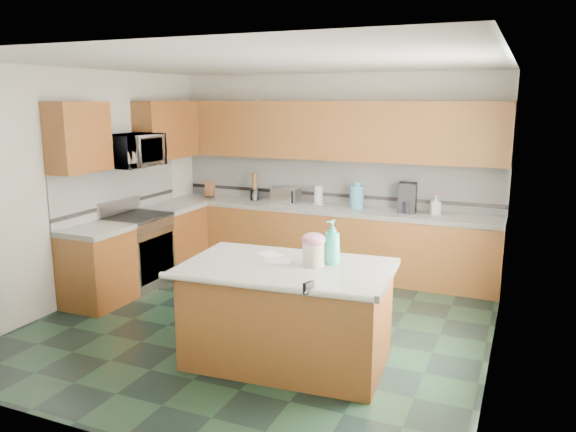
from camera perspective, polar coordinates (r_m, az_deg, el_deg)
The scene contains 52 objects.
floor at distance 6.13m, azimuth -2.63°, elevation -10.81°, with size 4.60×4.60×0.00m, color black.
ceiling at distance 5.67m, azimuth -2.90°, elevation 15.27°, with size 4.60×4.60×0.00m, color white.
wall_back at distance 7.87m, azimuth 4.70°, elevation 4.43°, with size 4.60×0.04×2.70m, color silver.
wall_front at distance 3.85m, azimuth -18.13°, elevation -3.94°, with size 4.60×0.04×2.70m, color silver.
wall_left at distance 7.07m, azimuth -19.93°, elevation 2.92°, with size 0.04×4.60×2.70m, color silver.
wall_right at distance 5.18m, azimuth 20.97°, elevation -0.18°, with size 0.04×4.60×2.70m, color silver.
back_base_cab at distance 7.75m, azimuth 3.82°, elevation -2.61°, with size 4.60×0.60×0.86m, color #46210B.
back_countertop at distance 7.65m, azimuth 3.87°, elevation 0.73°, with size 4.60×0.64×0.06m, color white.
back_upper_cab at distance 7.64m, azimuth 4.32°, elevation 8.65°, with size 4.60×0.33×0.78m, color #46210B.
back_backsplash at distance 7.86m, azimuth 4.61°, elevation 3.57°, with size 4.60×0.02×0.63m, color silver.
back_accent_band at distance 7.88m, azimuth 4.57°, elevation 2.16°, with size 4.60×0.01×0.05m, color black.
left_base_cab_rear at distance 8.03m, azimuth -11.52°, elevation -2.32°, with size 0.60×0.82×0.86m, color #46210B.
left_counter_rear at distance 7.93m, azimuth -11.65°, elevation 0.91°, with size 0.64×0.82×0.06m, color white.
left_base_cab_front at distance 6.88m, azimuth -18.80°, elevation -5.10°, with size 0.60×0.72×0.86m, color #46210B.
left_counter_front at distance 6.76m, azimuth -19.06°, elevation -1.37°, with size 0.64×0.72×0.06m, color white.
left_backsplash at distance 7.47m, azimuth -16.82°, elevation 2.67°, with size 0.02×2.30×0.63m, color silver.
left_accent_band at distance 7.50m, azimuth -16.70°, elevation 1.20°, with size 0.01×2.30×0.05m, color black.
left_upper_cab_rear at distance 7.99m, azimuth -12.21°, elevation 8.56°, with size 0.33×1.09×0.78m, color #46210B.
left_upper_cab_front at distance 6.71m, azimuth -20.52°, elevation 7.51°, with size 0.33×0.72×0.78m, color #46210B.
range_body at distance 7.41m, azimuth -14.99°, elevation -3.58°, with size 0.60×0.76×0.88m, color #B7B7BC.
range_oven_door at distance 7.25m, azimuth -13.17°, elevation -4.16°, with size 0.02×0.68×0.55m, color black.
range_cooktop at distance 7.31m, azimuth -15.19°, elevation -0.10°, with size 0.62×0.78×0.04m, color black.
range_handle at distance 7.14m, azimuth -13.12°, elevation -1.25°, with size 0.02×0.02×0.66m, color #B7B7BC.
range_backguard at distance 7.45m, azimuth -16.80°, elevation 0.97°, with size 0.06×0.76×0.18m, color #B7B7BC.
microwave at distance 7.19m, azimuth -15.54°, elevation 6.40°, with size 0.73×0.50×0.41m, color #B7B7BC.
island_base at distance 5.13m, azimuth -0.05°, elevation -10.23°, with size 1.73×0.99×0.86m, color #46210B.
island_top at distance 4.98m, azimuth -0.06°, elevation -5.31°, with size 1.83×1.09×0.06m, color white.
island_bullnose at distance 4.51m, azimuth -2.82°, elevation -7.17°, with size 0.06×0.06×1.83m, color white.
treat_jar at distance 4.93m, azimuth 2.60°, elevation -3.93°, with size 0.19×0.19×0.20m, color beige.
treat_jar_lid at distance 4.89m, azimuth 2.61°, elevation -2.44°, with size 0.21×0.21×0.13m, color #CF8293.
treat_jar_knob at distance 4.88m, azimuth 2.62°, elevation -1.91°, with size 0.02×0.02×0.07m, color tan.
treat_jar_knob_end_l at distance 4.89m, azimuth 2.23°, elevation -1.88°, with size 0.04×0.04×0.04m, color tan.
treat_jar_knob_end_r at distance 4.87m, azimuth 3.00°, elevation -1.95°, with size 0.04×0.04×0.04m, color tan.
soap_bottle_island at distance 4.96m, azimuth 4.50°, elevation -2.67°, with size 0.15×0.15×0.40m, color teal.
paper_sheet_a at distance 5.08m, azimuth -1.16°, elevation -4.61°, with size 0.24×0.18×0.00m, color white.
paper_sheet_b at distance 5.30m, azimuth -1.87°, elevation -3.90°, with size 0.25×0.19×0.00m, color white.
clamp_body at distance 4.36m, azimuth 2.12°, elevation -7.29°, with size 0.03×0.10×0.09m, color black.
clamp_handle at distance 4.31m, azimuth 1.81°, elevation -7.79°, with size 0.02×0.02×0.07m, color black.
knife_block at distance 8.45m, azimuth -7.93°, elevation 2.72°, with size 0.13×0.11×0.23m, color #472814.
utensil_crock at distance 8.13m, azimuth -3.42°, elevation 2.19°, with size 0.13×0.13×0.16m, color black.
utensil_bundle at distance 8.10m, azimuth -3.43°, elevation 3.56°, with size 0.07×0.07×0.23m, color #472814.
toaster_oven at distance 7.89m, azimuth -0.23°, elevation 2.11°, with size 0.37×0.25×0.21m, color #B7B7BC.
toaster_oven_door at distance 7.78m, azimuth -0.58°, elevation 1.98°, with size 0.33×0.01×0.17m, color black.
paper_towel at distance 7.76m, azimuth 3.12°, elevation 2.13°, with size 0.12×0.12×0.27m, color white.
paper_towel_base at distance 7.78m, azimuth 3.11°, elevation 1.21°, with size 0.18×0.18×0.01m, color #B7B7BC.
water_jug at distance 7.55m, azimuth 6.99°, elevation 1.92°, with size 0.18×0.18×0.30m, color #55ACD8.
water_jug_neck at distance 7.52m, azimuth 7.02°, elevation 3.22°, with size 0.09×0.09×0.04m, color #55ACD8.
coffee_maker at distance 7.40m, azimuth 12.04°, elevation 1.85°, with size 0.22×0.24×0.38m, color black.
coffee_carafe at distance 7.37m, azimuth 11.92°, elevation 0.93°, with size 0.16×0.16×0.16m, color black.
soap_bottle_back at distance 7.32m, azimuth 14.76°, elevation 1.11°, with size 0.11×0.12×0.25m, color white.
soap_back_cap at distance 7.30m, azimuth 14.82°, elevation 2.20°, with size 0.02×0.02×0.03m, color red.
window_light_proxy at distance 4.96m, azimuth 20.64°, elevation 1.10°, with size 0.02×1.40×1.10m, color white.
Camera 1 is at (2.49, -5.08, 2.36)m, focal length 35.00 mm.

